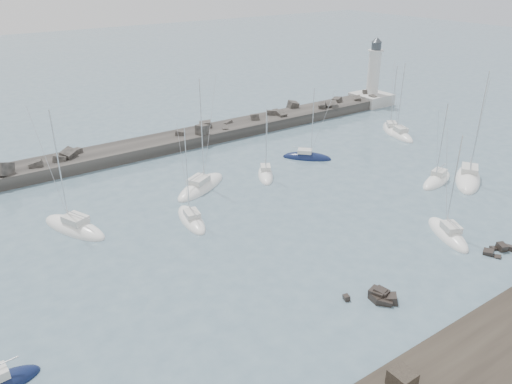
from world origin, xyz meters
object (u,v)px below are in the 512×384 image
Objects in this scene: sailboat_3 at (191,220)px; sailboat_11 at (391,130)px; sailboat_7 at (307,158)px; lighthouse at (372,90)px; sailboat_1 at (75,228)px; sailboat_6 at (448,235)px; sailboat_4 at (201,187)px; sailboat_9 at (399,135)px; sailboat_10 at (468,179)px; sailboat_5 at (266,175)px; sailboat_8 at (437,181)px.

sailboat_3 is 0.97× the size of sailboat_11.
sailboat_7 is at bearing -174.57° from sailboat_11.
lighthouse is 36.31m from sailboat_7.
sailboat_1 reaches higher than sailboat_11.
sailboat_1 is 1.20× the size of sailboat_6.
sailboat_4 is 39.41m from sailboat_9.
sailboat_1 reaches higher than sailboat_6.
sailboat_6 is (21.96, -19.58, 0.02)m from sailboat_3.
lighthouse is 41.06m from sailboat_10.
sailboat_5 is at bearing 0.08° from sailboat_1.
sailboat_11 is at bearing 3.40° from sailboat_4.
sailboat_9 is (20.36, -0.80, 0.02)m from sailboat_7.
lighthouse is 45.59m from sailboat_5.
sailboat_7 is 19.53m from sailboat_8.
sailboat_5 is (27.17, 0.04, -0.01)m from sailboat_1.
sailboat_7 is 23.45m from sailboat_10.
sailboat_7 is (24.56, 7.92, 0.00)m from sailboat_3.
sailboat_8 is at bearing -31.11° from sailboat_4.
lighthouse is at bearing 18.59° from sailboat_4.
sailboat_1 is at bearing -178.78° from sailboat_9.
sailboat_11 is (30.93, 4.02, 0.01)m from sailboat_5.
sailboat_9 is (29.74, 1.17, 0.01)m from sailboat_5.
sailboat_8 is at bearing 41.22° from sailboat_6.
sailboat_4 is 37.37m from sailboat_10.
sailboat_1 is 42.46m from sailboat_6.
sailboat_6 reaches higher than sailboat_3.
sailboat_3 is at bearing 138.27° from sailboat_6.
sailboat_5 is at bearing -9.46° from sailboat_4.
sailboat_4 is 1.25× the size of sailboat_6.
sailboat_10 is (22.46, -17.50, 0.01)m from sailboat_5.
sailboat_1 is (-68.61, -18.84, -2.94)m from lighthouse.
sailboat_10 reaches higher than lighthouse.
sailboat_1 is 0.91× the size of sailboat_10.
sailboat_1 is 1.25× the size of sailboat_3.
sailboat_8 is (28.08, -16.95, 0.01)m from sailboat_4.
sailboat_10 is (13.07, -19.47, 0.02)m from sailboat_7.
sailboat_8 is at bearing -124.44° from sailboat_9.
lighthouse reaches higher than sailboat_3.
sailboat_4 is 1.29× the size of sailboat_8.
sailboat_4 is at bearing 121.22° from sailboat_6.
sailboat_10 reaches higher than sailboat_6.
sailboat_6 is at bearing -58.78° from sailboat_4.
sailboat_6 is at bearing -128.01° from lighthouse.
sailboat_7 is at bearing 117.56° from sailboat_8.
sailboat_4 is at bearing -178.90° from sailboat_7.
sailboat_8 is (11.64, 10.19, 0.00)m from sailboat_6.
lighthouse is 1.07× the size of sailboat_9.
lighthouse is at bearing 15.35° from sailboat_1.
sailboat_5 is 29.76m from sailboat_9.
sailboat_1 is at bearing -176.01° from sailboat_11.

